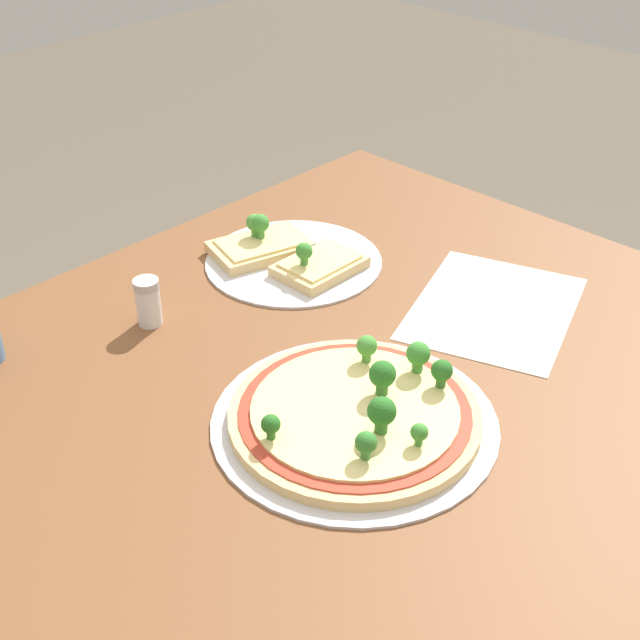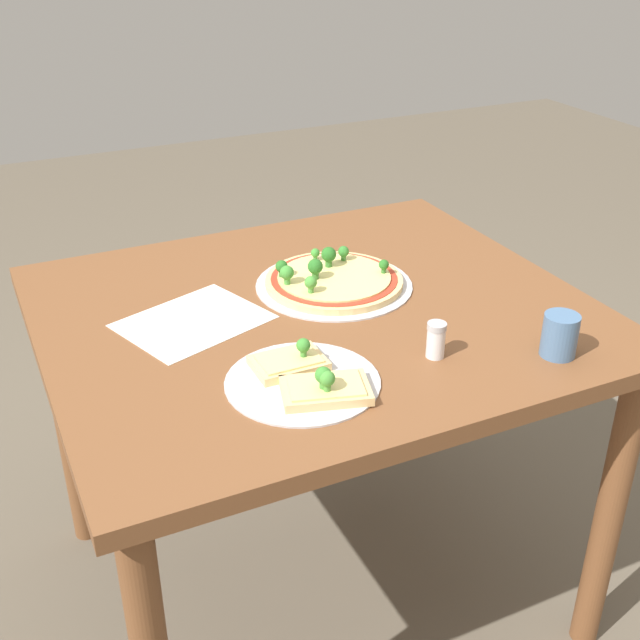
{
  "view_description": "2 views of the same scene",
  "coord_description": "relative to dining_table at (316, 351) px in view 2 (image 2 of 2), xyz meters",
  "views": [
    {
      "loc": [
        0.69,
        0.61,
        1.45
      ],
      "look_at": [
        -0.03,
        -0.09,
        0.79
      ],
      "focal_mm": 50.0,
      "sensor_mm": 36.0,
      "label": 1
    },
    {
      "loc": [
        -0.62,
        -1.33,
        1.52
      ],
      "look_at": [
        -0.03,
        -0.09,
        0.79
      ],
      "focal_mm": 45.0,
      "sensor_mm": 36.0,
      "label": 2
    }
  ],
  "objects": [
    {
      "name": "paper_menu",
      "position": [
        -0.25,
        0.05,
        0.1
      ],
      "size": [
        0.32,
        0.29,
        0.0
      ],
      "primitive_type": "cube",
      "rotation": [
        0.0,
        0.0,
        0.34
      ],
      "color": "white",
      "rests_on": "dining_table"
    },
    {
      "name": "drinking_cup",
      "position": [
        0.32,
        -0.36,
        0.14
      ],
      "size": [
        0.07,
        0.07,
        0.08
      ],
      "primitive_type": "cylinder",
      "color": "#4C7099",
      "rests_on": "dining_table"
    },
    {
      "name": "condiment_shaker",
      "position": [
        0.12,
        -0.27,
        0.14
      ],
      "size": [
        0.04,
        0.04,
        0.07
      ],
      "color": "silver",
      "rests_on": "dining_table"
    },
    {
      "name": "ground_plane",
      "position": [
        0.0,
        0.0,
        -0.67
      ],
      "size": [
        8.0,
        8.0,
        0.0
      ],
      "primitive_type": "plane",
      "color": "brown"
    },
    {
      "name": "dining_table",
      "position": [
        0.0,
        0.0,
        0.0
      ],
      "size": [
        1.09,
        0.95,
        0.77
      ],
      "color": "brown",
      "rests_on": "ground_plane"
    },
    {
      "name": "pizza_tray_whole",
      "position": [
        0.08,
        0.08,
        0.12
      ],
      "size": [
        0.34,
        0.34,
        0.07
      ],
      "color": "silver",
      "rests_on": "dining_table"
    },
    {
      "name": "pizza_tray_slice",
      "position": [
        -0.14,
        -0.26,
        0.11
      ],
      "size": [
        0.27,
        0.27,
        0.06
      ],
      "color": "silver",
      "rests_on": "dining_table"
    }
  ]
}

